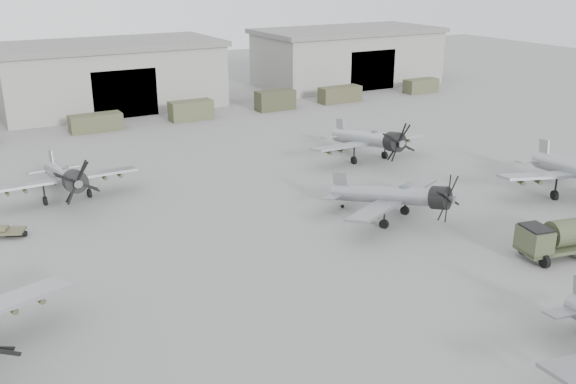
% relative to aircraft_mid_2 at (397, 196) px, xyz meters
% --- Properties ---
extents(ground, '(220.00, 220.00, 0.00)m').
position_rel_aircraft_mid_2_xyz_m(ground, '(-7.92, -11.07, -2.03)').
color(ground, slate).
rests_on(ground, ground).
extents(hangar_center, '(29.00, 14.80, 8.70)m').
position_rel_aircraft_mid_2_xyz_m(hangar_center, '(-7.92, 50.89, 2.34)').
color(hangar_center, gray).
rests_on(hangar_center, ground).
extents(hangar_right, '(29.00, 14.80, 8.70)m').
position_rel_aircraft_mid_2_xyz_m(hangar_right, '(30.08, 50.89, 2.34)').
color(hangar_right, gray).
rests_on(hangar_right, ground).
extents(support_truck_3, '(5.92, 2.20, 2.00)m').
position_rel_aircraft_mid_2_xyz_m(support_truck_3, '(-12.99, 38.93, -1.03)').
color(support_truck_3, '#44462D').
rests_on(support_truck_3, ground).
extents(support_truck_4, '(5.32, 2.20, 2.39)m').
position_rel_aircraft_mid_2_xyz_m(support_truck_4, '(-1.30, 38.93, -0.84)').
color(support_truck_4, '#484B31').
rests_on(support_truck_4, ground).
extents(support_truck_5, '(5.20, 2.20, 2.58)m').
position_rel_aircraft_mid_2_xyz_m(support_truck_5, '(10.53, 38.93, -0.74)').
color(support_truck_5, '#373925').
rests_on(support_truck_5, ground).
extents(support_truck_6, '(6.07, 2.20, 2.18)m').
position_rel_aircraft_mid_2_xyz_m(support_truck_6, '(20.78, 38.93, -0.94)').
color(support_truck_6, '#42422B').
rests_on(support_truck_6, ground).
extents(support_truck_7, '(5.22, 2.20, 2.03)m').
position_rel_aircraft_mid_2_xyz_m(support_truck_7, '(35.35, 38.93, -1.02)').
color(support_truck_7, '#464930').
rests_on(support_truck_7, ground).
extents(aircraft_mid_2, '(10.91, 9.89, 4.47)m').
position_rel_aircraft_mid_2_xyz_m(aircraft_mid_2, '(0.00, 0.00, 0.00)').
color(aircraft_mid_2, gray).
rests_on(aircraft_mid_2, ground).
extents(aircraft_far_0, '(11.64, 10.47, 4.67)m').
position_rel_aircraft_mid_2_xyz_m(aircraft_far_0, '(-20.65, 16.56, 0.09)').
color(aircraft_far_0, gray).
rests_on(aircraft_far_0, ground).
extents(aircraft_far_1, '(12.13, 10.92, 4.88)m').
position_rel_aircraft_mid_2_xyz_m(aircraft_far_1, '(7.51, 13.57, 0.19)').
color(aircraft_far_1, '#9DA0A5').
rests_on(aircraft_far_1, ground).
extents(fuel_tanker, '(6.97, 3.47, 2.57)m').
position_rel_aircraft_mid_2_xyz_m(fuel_tanker, '(5.91, -10.21, -0.56)').
color(fuel_tanker, '#3A412B').
rests_on(fuel_tanker, ground).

